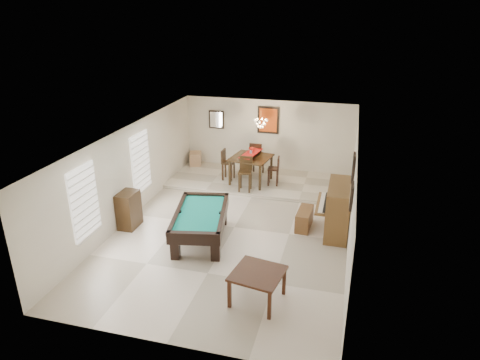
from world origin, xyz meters
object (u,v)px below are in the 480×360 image
at_px(pool_table, 201,226).
at_px(apothecary_chest, 129,210).
at_px(dining_table, 251,168).
at_px(chandelier, 261,120).
at_px(dining_chair_east, 273,171).
at_px(dining_chair_west, 228,165).
at_px(piano_bench, 304,219).
at_px(dining_chair_south, 245,174).
at_px(dining_chair_north, 257,158).
at_px(upright_piano, 332,208).
at_px(corner_bench, 195,159).
at_px(flower_vase, 251,150).
at_px(square_table, 257,286).

relative_size(pool_table, apothecary_chest, 2.29).
distance_m(dining_table, chandelier, 1.61).
distance_m(apothecary_chest, dining_table, 4.44).
distance_m(dining_chair_east, chandelier, 1.69).
distance_m(pool_table, dining_table, 3.89).
height_order(dining_chair_west, dining_chair_east, dining_chair_west).
distance_m(pool_table, apothecary_chest, 2.12).
xyz_separation_m(piano_bench, chandelier, (-1.83, 2.71, 1.95)).
bearing_deg(dining_chair_south, apothecary_chest, -135.34).
height_order(piano_bench, dining_chair_north, dining_chair_north).
relative_size(pool_table, upright_piano, 1.43).
height_order(pool_table, corner_bench, pool_table).
height_order(flower_vase, dining_chair_east, flower_vase).
relative_size(square_table, dining_chair_north, 0.83).
xyz_separation_m(square_table, dining_chair_east, (-0.79, 5.87, 0.26)).
xyz_separation_m(dining_chair_west, corner_bench, (-1.59, 1.08, -0.29)).
height_order(square_table, dining_chair_west, dining_chair_west).
bearing_deg(upright_piano, dining_table, 137.61).
relative_size(piano_bench, corner_bench, 1.75).
bearing_deg(dining_chair_south, chandelier, 69.14).
height_order(piano_bench, dining_chair_east, dining_chair_east).
distance_m(dining_table, dining_chair_east, 0.76).
height_order(apothecary_chest, dining_table, dining_table).
xyz_separation_m(piano_bench, flower_vase, (-2.09, 2.51, 0.98)).
bearing_deg(dining_table, flower_vase, 180.00).
distance_m(flower_vase, dining_chair_south, 0.94).
bearing_deg(apothecary_chest, dining_chair_south, 49.62).
distance_m(dining_chair_north, dining_chair_east, 1.09).
bearing_deg(upright_piano, square_table, -110.44).
xyz_separation_m(dining_chair_south, dining_chair_east, (0.77, 0.73, -0.07)).
bearing_deg(dining_table, upright_piano, -42.39).
bearing_deg(corner_bench, pool_table, -68.25).
xyz_separation_m(upright_piano, flower_vase, (-2.79, 2.55, 0.57)).
bearing_deg(apothecary_chest, upright_piano, 11.99).
bearing_deg(dining_chair_north, chandelier, 116.01).
xyz_separation_m(upright_piano, apothecary_chest, (-5.29, -1.12, -0.17)).
relative_size(apothecary_chest, dining_chair_west, 0.96).
distance_m(dining_chair_south, dining_chair_west, 1.11).
height_order(pool_table, dining_chair_west, dining_chair_west).
height_order(square_table, apothecary_chest, apothecary_chest).
bearing_deg(chandelier, upright_piano, -47.35).
bearing_deg(dining_chair_south, flower_vase, 84.33).
bearing_deg(chandelier, dining_chair_south, -105.90).
relative_size(square_table, dining_chair_east, 1.02).
bearing_deg(corner_bench, dining_chair_south, -38.37).
relative_size(square_table, flower_vase, 4.49).
xyz_separation_m(square_table, flower_vase, (-1.55, 5.89, 0.90)).
relative_size(piano_bench, dining_chair_south, 0.83).
bearing_deg(dining_table, dining_chair_east, -1.62).
xyz_separation_m(square_table, apothecary_chest, (-4.04, 2.22, 0.16)).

